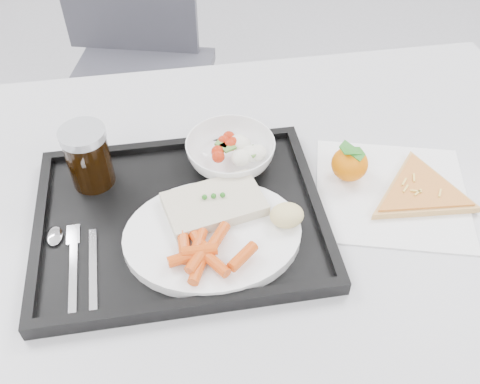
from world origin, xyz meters
The scene contains 14 objects.
table centered at (0.00, 0.30, 0.68)m, with size 1.20×0.80×0.75m.
chair centered at (-0.20, 1.16, 0.54)m, with size 0.52×0.52×0.93m.
tray centered at (-0.11, 0.26, 0.76)m, with size 0.45×0.35×0.03m.
dinner_plate centered at (-0.07, 0.20, 0.77)m, with size 0.27×0.27×0.02m.
fish_fillet centered at (-0.06, 0.25, 0.79)m, with size 0.17×0.12×0.03m.
bread_roll centered at (0.04, 0.21, 0.80)m, with size 0.05×0.04×0.03m.
salad_bowl centered at (-0.02, 0.37, 0.79)m, with size 0.15×0.15×0.05m.
cola_glass centered at (-0.25, 0.36, 0.82)m, with size 0.07×0.07×0.11m.
cutlery centered at (-0.28, 0.21, 0.77)m, with size 0.08×0.17×0.01m.
napkin centered at (0.24, 0.27, 0.75)m, with size 0.31×0.30×0.00m.
tangerine centered at (0.18, 0.31, 0.79)m, with size 0.08×0.08×0.07m.
pizza_slice centered at (0.29, 0.25, 0.76)m, with size 0.28×0.28×0.02m.
carrot_pile centered at (-0.09, 0.16, 0.80)m, with size 0.13×0.10×0.03m.
salad_contents centered at (0.00, 0.36, 0.80)m, with size 0.09×0.08×0.03m.
Camera 1 is at (-0.11, -0.31, 1.40)m, focal length 40.00 mm.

